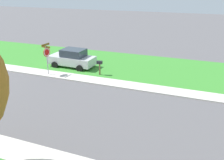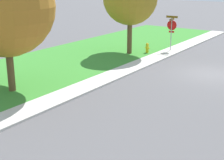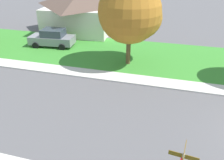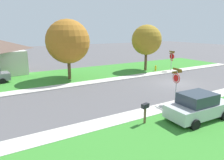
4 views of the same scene
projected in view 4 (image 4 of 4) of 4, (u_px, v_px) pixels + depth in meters
name	position (u px, v px, depth m)	size (l,w,h in m)	color
ground_plane	(175.00, 83.00, 21.83)	(120.00, 120.00, 0.00)	#565456
sidewalk_east	(48.00, 88.00, 19.81)	(1.40, 56.00, 0.10)	beige
lawn_east	(38.00, 79.00, 23.75)	(8.00, 56.00, 0.08)	#38842D
sidewalk_west	(89.00, 127.00, 11.95)	(1.40, 56.00, 0.10)	beige
stop_sign_near_corner	(172.00, 58.00, 27.60)	(0.92, 0.92, 2.77)	#9E9EA3
stop_sign_far_corner	(176.00, 80.00, 15.25)	(0.92, 0.92, 2.77)	#9E9EA3
car_silver_across_road	(198.00, 106.00, 12.84)	(2.16, 4.36, 1.76)	silver
tree_corner_large	(69.00, 43.00, 22.87)	(5.15, 4.79, 6.66)	brown
tree_sidewalk_far	(146.00, 41.00, 27.82)	(4.28, 3.98, 6.18)	brown
fire_hydrant	(156.00, 68.00, 28.02)	(0.38, 0.22, 0.83)	gold
mailbox	(145.00, 109.00, 12.15)	(0.33, 0.52, 1.31)	brown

